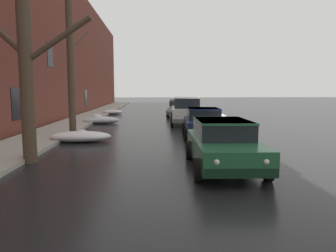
% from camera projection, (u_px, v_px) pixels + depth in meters
% --- Properties ---
extents(left_sidewalk_slab, '(2.47, 80.00, 0.15)m').
position_uv_depth(left_sidewalk_slab, '(54.00, 132.00, 16.83)').
color(left_sidewalk_slab, '#A8A399').
rests_on(left_sidewalk_slab, ground).
extents(brick_townhouse_facade, '(0.63, 80.00, 11.69)m').
position_uv_depth(brick_townhouse_facade, '(15.00, 20.00, 16.08)').
color(brick_townhouse_facade, brown).
rests_on(brick_townhouse_facade, ground).
extents(snow_bank_near_corner_left, '(2.68, 1.26, 0.55)m').
position_uv_depth(snow_bank_near_corner_left, '(81.00, 136.00, 13.98)').
color(snow_bank_near_corner_left, white).
rests_on(snow_bank_near_corner_left, ground).
extents(snow_bank_along_left_kerb, '(1.75, 1.19, 0.74)m').
position_uv_depth(snow_bank_along_left_kerb, '(223.00, 121.00, 20.53)').
color(snow_bank_along_left_kerb, white).
rests_on(snow_bank_along_left_kerb, ground).
extents(snow_bank_mid_block_left, '(2.47, 0.97, 0.69)m').
position_uv_depth(snow_bank_mid_block_left, '(99.00, 120.00, 21.48)').
color(snow_bank_mid_block_left, white).
rests_on(snow_bank_mid_block_left, ground).
extents(snow_bank_along_right_kerb, '(1.84, 1.26, 0.45)m').
position_uv_depth(snow_bank_along_right_kerb, '(112.00, 112.00, 29.78)').
color(snow_bank_along_right_kerb, white).
rests_on(snow_bank_along_right_kerb, ground).
extents(bare_tree_second_along_sidewalk, '(3.37, 1.68, 7.38)m').
position_uv_depth(bare_tree_second_along_sidewalk, '(27.00, 41.00, 9.66)').
color(bare_tree_second_along_sidewalk, '#4C3D2D').
rests_on(bare_tree_second_along_sidewalk, ground).
extents(bare_tree_mid_block, '(1.24, 1.78, 7.42)m').
position_uv_depth(bare_tree_mid_block, '(70.00, 57.00, 15.08)').
color(bare_tree_mid_block, '#4C3D2D').
rests_on(bare_tree_mid_block, ground).
extents(sedan_green_approaching_near_lane, '(2.06, 4.37, 1.42)m').
position_uv_depth(sedan_green_approaching_near_lane, '(223.00, 143.00, 9.25)').
color(sedan_green_approaching_near_lane, '#1E5633').
rests_on(sedan_green_approaching_near_lane, ground).
extents(sedan_darkblue_parked_kerbside_close, '(2.13, 4.08, 1.42)m').
position_uv_depth(sedan_darkblue_parked_kerbside_close, '(203.00, 122.00, 15.27)').
color(sedan_darkblue_parked_kerbside_close, navy).
rests_on(sedan_darkblue_parked_kerbside_close, ground).
extents(suv_white_parked_kerbside_mid, '(2.27, 4.67, 1.82)m').
position_uv_depth(suv_white_parked_kerbside_mid, '(186.00, 110.00, 20.94)').
color(suv_white_parked_kerbside_mid, silver).
rests_on(suv_white_parked_kerbside_mid, ground).
extents(sedan_silver_parked_far_down_block, '(2.21, 4.45, 1.42)m').
position_uv_depth(sedan_silver_parked_far_down_block, '(178.00, 108.00, 27.66)').
color(sedan_silver_parked_far_down_block, '#B7B7BC').
rests_on(sedan_silver_parked_far_down_block, ground).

